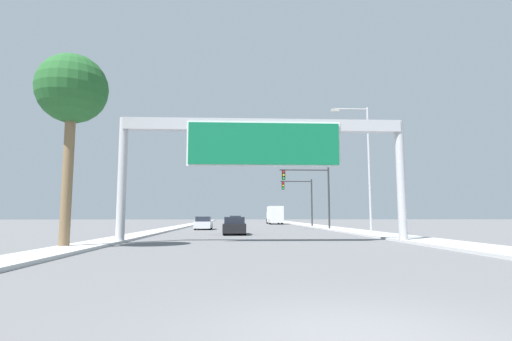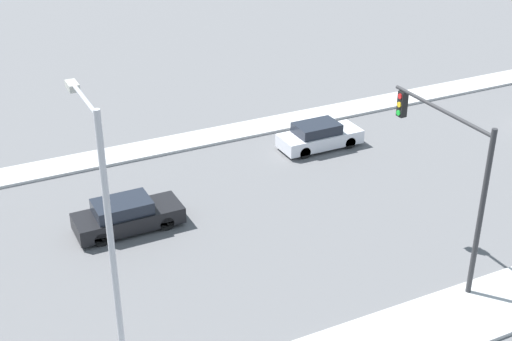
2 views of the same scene
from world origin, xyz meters
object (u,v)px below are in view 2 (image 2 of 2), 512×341
Objects in this scene: car_mid_left at (127,215)px; car_mid_right at (319,136)px; traffic_light_near_intersection at (453,166)px; street_lamp_right at (109,247)px.

car_mid_left is 1.03× the size of car_mid_right.
car_mid_left is 0.68× the size of traffic_light_near_intersection.
car_mid_right is 0.66× the size of traffic_light_near_intersection.
car_mid_right is 20.78m from street_lamp_right.
car_mid_left is 13.81m from traffic_light_near_intersection.
street_lamp_right reaches higher than car_mid_right.
traffic_light_near_intersection is (12.06, -1.68, 3.98)m from car_mid_right.
car_mid_right is 12.81m from traffic_light_near_intersection.
street_lamp_right is at bearing -17.55° from car_mid_left.
car_mid_left is 11.70m from street_lamp_right.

